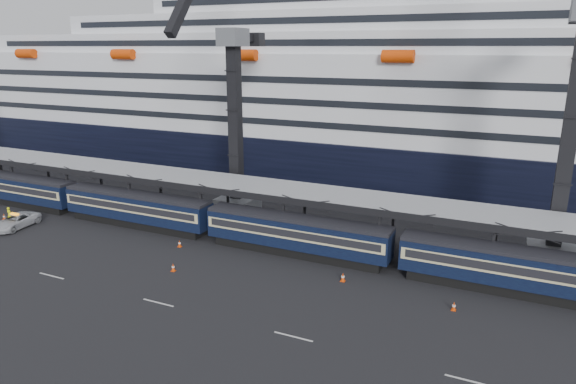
# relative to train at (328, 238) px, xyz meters

# --- Properties ---
(ground) EXTENTS (260.00, 260.00, 0.00)m
(ground) POSITION_rel_train_xyz_m (4.65, -10.00, -2.20)
(ground) COLOR black
(ground) RESTS_ON ground
(lane_markings) EXTENTS (111.00, 4.27, 0.02)m
(lane_markings) POSITION_rel_train_xyz_m (12.80, -15.23, -2.19)
(lane_markings) COLOR beige
(lane_markings) RESTS_ON ground
(train) EXTENTS (133.05, 3.00, 4.05)m
(train) POSITION_rel_train_xyz_m (0.00, 0.00, 0.00)
(train) COLOR black
(train) RESTS_ON ground
(canopy) EXTENTS (130.00, 6.25, 5.53)m
(canopy) POSITION_rel_train_xyz_m (4.65, 4.00, 3.05)
(canopy) COLOR gray
(canopy) RESTS_ON ground
(cruise_ship) EXTENTS (214.09, 28.84, 34.00)m
(cruise_ship) POSITION_rel_train_xyz_m (3.57, 35.99, 10.14)
(cruise_ship) COLOR black
(cruise_ship) RESTS_ON ground
(crane_dark_near) EXTENTS (4.50, 17.75, 35.08)m
(crane_dark_near) POSITION_rel_train_xyz_m (-15.35, 8.59, 9.73)
(crane_dark_near) COLOR #53565C
(crane_dark_near) RESTS_ON ground
(crane_dark_mid) EXTENTS (4.50, 18.24, 39.64)m
(crane_dark_mid) POSITION_rel_train_xyz_m (19.65, 7.59, 11.16)
(crane_dark_mid) COLOR #53565C
(crane_dark_mid) RESTS_ON ground
(pickup_truck) EXTENTS (3.32, 5.99, 1.59)m
(pickup_truck) POSITION_rel_train_xyz_m (-35.54, -6.45, -1.41)
(pickup_truck) COLOR #B2B4BA
(pickup_truck) RESTS_ON ground
(worker) EXTENTS (0.64, 0.43, 1.74)m
(worker) POSITION_rel_train_xyz_m (-38.25, -5.17, -1.33)
(worker) COLOR #E6EC0C
(worker) RESTS_ON ground
(traffic_cone_a) EXTENTS (0.39, 0.39, 0.78)m
(traffic_cone_a) POSITION_rel_train_xyz_m (-39.39, -5.08, -1.81)
(traffic_cone_a) COLOR #DA3D06
(traffic_cone_a) RESTS_ON ground
(traffic_cone_b) EXTENTS (0.39, 0.39, 0.77)m
(traffic_cone_b) POSITION_rel_train_xyz_m (-15.07, -3.37, -1.82)
(traffic_cone_b) COLOR #DA3D06
(traffic_cone_b) RESTS_ON ground
(traffic_cone_c) EXTENTS (0.39, 0.39, 0.78)m
(traffic_cone_c) POSITION_rel_train_xyz_m (-12.00, -8.51, -1.81)
(traffic_cone_c) COLOR #DA3D06
(traffic_cone_c) RESTS_ON ground
(traffic_cone_d) EXTENTS (0.42, 0.42, 0.84)m
(traffic_cone_d) POSITION_rel_train_xyz_m (2.90, -3.95, -1.79)
(traffic_cone_d) COLOR #DA3D06
(traffic_cone_d) RESTS_ON ground
(traffic_cone_e) EXTENTS (0.37, 0.37, 0.74)m
(traffic_cone_e) POSITION_rel_train_xyz_m (12.51, -5.21, -1.83)
(traffic_cone_e) COLOR #DA3D06
(traffic_cone_e) RESTS_ON ground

